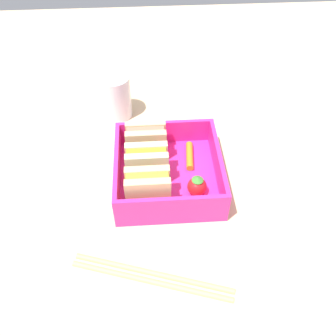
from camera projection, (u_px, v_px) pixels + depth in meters
The scene contains 10 objects.
ground_plane at pixel (168, 185), 55.71cm from camera, with size 120.00×120.00×2.00cm, color #DEBA8C.
bento_tray at pixel (168, 178), 54.55cm from camera, with size 15.46×14.88×1.20cm, color #F32994.
bento_rim at pixel (168, 166), 52.73cm from camera, with size 15.46×14.88×3.82cm.
sandwich_left at pixel (148, 188), 48.96cm from camera, with size 3.29×5.89×5.24cm.
sandwich_center_left at pixel (147, 163), 52.08cm from camera, with size 3.29×5.89×5.24cm.
sandwich_center at pixel (146, 141), 55.20cm from camera, with size 3.29×5.89×5.24cm.
strawberry_far_left at pixel (197, 186), 50.78cm from camera, with size 2.66×2.66×3.26cm.
carrot_stick_far_left at pixel (190, 156), 56.12cm from camera, with size 1.04×1.04×5.22cm, color orange.
chopstick_pair at pixel (152, 276), 44.17cm from camera, with size 7.60×19.19×0.70cm.
drinking_glass at pixel (116, 97), 62.91cm from camera, with size 5.12×5.12×7.56cm, color white.
Camera 1 is at (-36.37, 2.41, 41.21)cm, focal length 40.00 mm.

